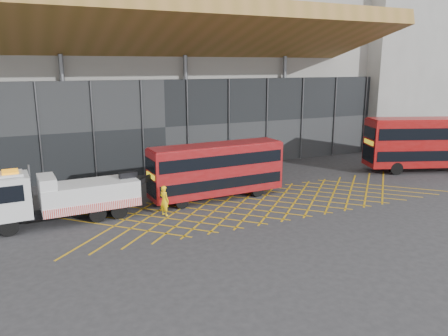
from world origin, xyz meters
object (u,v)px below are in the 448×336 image
bus_towed (217,169)px  bus_second (432,142)px  worker (164,201)px  recovery_truck (61,196)px

bus_towed → bus_second: 20.60m
bus_towed → bus_second: bearing=-3.6°
bus_towed → worker: 4.94m
bus_towed → worker: (-4.41, -1.89, -1.20)m
recovery_truck → bus_second: bearing=-2.5°
bus_towed → bus_second: bus_second is taller
recovery_truck → bus_towed: 10.34m
worker → recovery_truck: bearing=51.8°
bus_towed → recovery_truck: bearing=-179.9°
bus_second → recovery_truck: bearing=-159.5°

